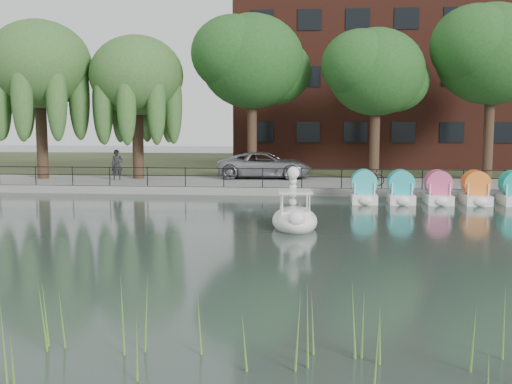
# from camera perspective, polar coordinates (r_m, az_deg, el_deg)

# --- Properties ---
(ground_plane) EXTENTS (120.00, 120.00, 0.00)m
(ground_plane) POSITION_cam_1_polar(r_m,az_deg,el_deg) (19.78, -2.50, -5.15)
(ground_plane) COLOR #3C4F44
(promenade) EXTENTS (40.00, 6.00, 0.40)m
(promenade) POSITION_cam_1_polar(r_m,az_deg,el_deg) (35.48, 0.94, 0.63)
(promenade) COLOR gray
(promenade) RESTS_ON ground_plane
(kerb) EXTENTS (40.00, 0.25, 0.40)m
(kerb) POSITION_cam_1_polar(r_m,az_deg,el_deg) (32.56, 0.56, 0.05)
(kerb) COLOR gray
(kerb) RESTS_ON ground_plane
(land_strip) EXTENTS (60.00, 22.00, 0.36)m
(land_strip) POSITION_cam_1_polar(r_m,az_deg,el_deg) (49.39, 2.14, 2.43)
(land_strip) COLOR #47512D
(land_strip) RESTS_ON ground_plane
(railing) EXTENTS (32.00, 0.05, 1.00)m
(railing) POSITION_cam_1_polar(r_m,az_deg,el_deg) (32.66, 0.59, 1.74)
(railing) COLOR black
(railing) RESTS_ON promenade
(apartment_building) EXTENTS (20.00, 10.07, 18.00)m
(apartment_building) POSITION_cam_1_polar(r_m,az_deg,el_deg) (49.60, 10.51, 12.96)
(apartment_building) COLOR #4C1E16
(apartment_building) RESTS_ON land_strip
(willow_left) EXTENTS (5.88, 5.88, 9.01)m
(willow_left) POSITION_cam_1_polar(r_m,az_deg,el_deg) (39.01, -18.74, 10.66)
(willow_left) COLOR #473323
(willow_left) RESTS_ON promenade
(willow_mid) EXTENTS (5.32, 5.32, 8.15)m
(willow_mid) POSITION_cam_1_polar(r_m,az_deg,el_deg) (37.60, -10.58, 10.11)
(willow_mid) COLOR #473323
(willow_mid) RESTS_ON promenade
(broadleaf_center) EXTENTS (6.00, 6.00, 9.25)m
(broadleaf_center) POSITION_cam_1_polar(r_m,az_deg,el_deg) (37.44, -0.36, 11.48)
(broadleaf_center) COLOR #473323
(broadleaf_center) RESTS_ON promenade
(broadleaf_right) EXTENTS (5.40, 5.40, 8.32)m
(broadleaf_right) POSITION_cam_1_polar(r_m,az_deg,el_deg) (36.88, 10.63, 10.38)
(broadleaf_right) COLOR #473323
(broadleaf_right) RESTS_ON promenade
(broadleaf_far) EXTENTS (6.30, 6.30, 9.71)m
(broadleaf_far) POSITION_cam_1_polar(r_m,az_deg,el_deg) (39.07, 20.25, 11.37)
(broadleaf_far) COLOR #473323
(broadleaf_far) RESTS_ON promenade
(minivan) EXTENTS (2.92, 6.27, 1.74)m
(minivan) POSITION_cam_1_polar(r_m,az_deg,el_deg) (37.15, 0.80, 2.58)
(minivan) COLOR gray
(minivan) RESTS_ON promenade
(bicycle) EXTENTS (0.84, 1.79, 1.00)m
(bicycle) POSITION_cam_1_polar(r_m,az_deg,el_deg) (33.99, 9.90, 1.43)
(bicycle) COLOR gray
(bicycle) RESTS_ON promenade
(pedestrian) EXTENTS (0.83, 0.69, 1.98)m
(pedestrian) POSITION_cam_1_polar(r_m,az_deg,el_deg) (36.87, -12.26, 2.57)
(pedestrian) COLOR black
(pedestrian) RESTS_ON promenade
(swan_boat) EXTENTS (1.87, 2.74, 2.19)m
(swan_boat) POSITION_cam_1_polar(r_m,az_deg,el_deg) (23.32, 3.45, -2.08)
(swan_boat) COLOR white
(swan_boat) RESTS_ON ground_plane
(pedal_boat_row) EXTENTS (11.35, 1.70, 1.40)m
(pedal_boat_row) POSITION_cam_1_polar(r_m,az_deg,el_deg) (31.18, 18.95, 0.10)
(pedal_boat_row) COLOR white
(pedal_boat_row) RESTS_ON ground_plane
(reed_bank) EXTENTS (24.00, 2.40, 1.20)m
(reed_bank) POSITION_cam_1_polar(r_m,az_deg,el_deg) (10.32, 1.58, -13.28)
(reed_bank) COLOR #669938
(reed_bank) RESTS_ON ground_plane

